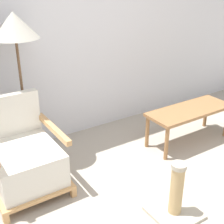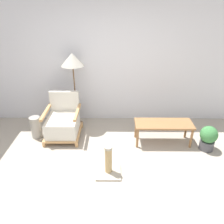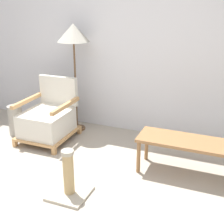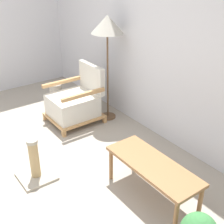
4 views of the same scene
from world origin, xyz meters
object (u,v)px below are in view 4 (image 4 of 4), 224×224
object	(u,v)px
vase	(57,96)
coffee_table	(153,168)
armchair	(75,103)
scratching_post	(35,166)
floor_lamp	(107,28)

from	to	relation	value
vase	coffee_table	bearing A→B (deg)	-3.84
armchair	scratching_post	distance (m)	1.40
floor_lamp	coffee_table	xyz separation A→B (m)	(1.73, -0.67, -1.01)
armchair	floor_lamp	xyz separation A→B (m)	(0.20, 0.46, 1.08)
coffee_table	armchair	bearing A→B (deg)	173.83
vase	armchair	bearing A→B (deg)	4.58
floor_lamp	vase	size ratio (longest dim) A/B	3.56
coffee_table	scratching_post	xyz separation A→B (m)	(-1.01, -0.85, -0.21)
floor_lamp	vase	world-z (taller)	floor_lamp
armchair	vase	size ratio (longest dim) A/B	1.92
floor_lamp	vase	xyz separation A→B (m)	(-0.73, -0.50, -1.16)
armchair	floor_lamp	size ratio (longest dim) A/B	0.54
vase	scratching_post	size ratio (longest dim) A/B	0.86
armchair	scratching_post	bearing A→B (deg)	-49.04
floor_lamp	scratching_post	xyz separation A→B (m)	(0.72, -1.52, -1.22)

